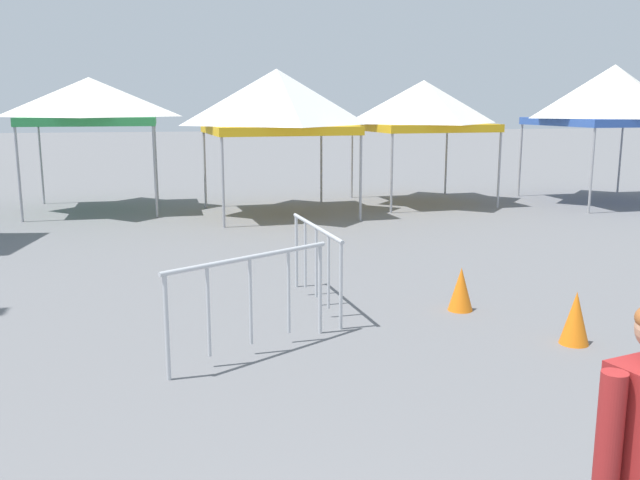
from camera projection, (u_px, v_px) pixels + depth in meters
canopy_tent_behind_left at (90, 101)px, 16.64m from camera, size 3.14×3.14×3.27m
canopy_tent_right_of_center at (277, 101)px, 16.09m from camera, size 3.50×3.50×3.44m
canopy_tent_center at (423, 106)px, 18.00m from camera, size 3.30×3.30×3.25m
canopy_tent_behind_right at (613, 95)px, 18.07m from camera, size 3.57×3.57×3.65m
crowd_barrier_near_person at (316, 250)px, 8.81m from camera, size 0.21×2.10×1.08m
crowd_barrier_mid_lot at (250, 285)px, 7.06m from camera, size 1.83×1.12×1.08m
traffic_cone_lot_center at (575, 318)px, 7.46m from camera, size 0.32×0.32×0.60m
traffic_cone_near_barrier at (461, 289)px, 8.70m from camera, size 0.32×0.32×0.56m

